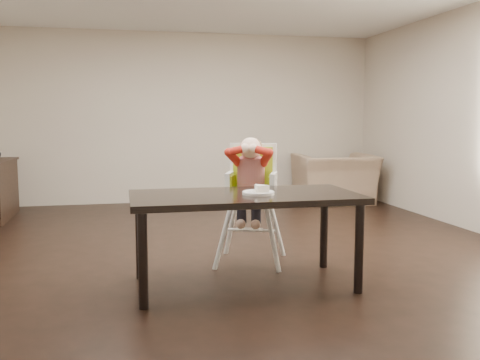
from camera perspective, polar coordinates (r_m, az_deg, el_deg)
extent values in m
plane|color=black|center=(5.40, -0.50, -7.84)|extent=(7.00, 7.00, 0.00)
cube|color=#C0B19F|center=(8.69, -5.27, 6.59)|extent=(6.00, 0.02, 2.70)
cube|color=#C0B19F|center=(1.94, 21.23, 6.24)|extent=(6.00, 0.02, 2.70)
cube|color=black|center=(4.25, 0.51, -1.81)|extent=(1.80, 0.90, 0.05)
cylinder|color=black|center=(3.87, -10.32, -8.46)|extent=(0.07, 0.07, 0.70)
cylinder|color=black|center=(4.24, 12.59, -7.15)|extent=(0.07, 0.07, 0.70)
cylinder|color=black|center=(4.58, -10.65, -6.08)|extent=(0.07, 0.07, 0.70)
cylinder|color=black|center=(4.91, 8.95, -5.21)|extent=(0.07, 0.07, 0.70)
cylinder|color=white|center=(4.84, -1.81, -5.77)|extent=(0.06, 0.06, 0.62)
cylinder|color=white|center=(4.78, 3.47, -5.94)|extent=(0.06, 0.06, 0.62)
cylinder|color=white|center=(5.26, -0.93, -4.75)|extent=(0.06, 0.06, 0.62)
cylinder|color=white|center=(5.21, 3.91, -4.88)|extent=(0.06, 0.06, 0.62)
cube|color=white|center=(4.96, 1.17, -1.80)|extent=(0.56, 0.53, 0.06)
cube|color=#9BB016|center=(4.96, 1.17, -1.35)|extent=(0.45, 0.44, 0.03)
cube|color=white|center=(5.10, 1.42, 1.32)|extent=(0.44, 0.21, 0.47)
cube|color=#9BB016|center=(5.07, 1.38, 1.16)|extent=(0.36, 0.16, 0.42)
cube|color=black|center=(5.00, 0.44, 1.09)|extent=(0.10, 0.20, 0.02)
cube|color=black|center=(4.98, 2.08, 1.06)|extent=(0.10, 0.20, 0.02)
cylinder|color=#A62112|center=(4.94, 1.17, 0.56)|extent=(0.33, 0.33, 0.30)
sphere|color=beige|center=(4.89, 1.15, 3.38)|extent=(0.26, 0.26, 0.20)
ellipsoid|color=brown|center=(4.92, 1.19, 3.66)|extent=(0.26, 0.25, 0.15)
sphere|color=beige|center=(4.80, 0.52, 3.38)|extent=(0.11, 0.11, 0.09)
sphere|color=beige|center=(4.78, 1.45, 3.37)|extent=(0.11, 0.11, 0.09)
cylinder|color=white|center=(4.21, 1.98, -1.43)|extent=(0.27, 0.27, 0.02)
torus|color=white|center=(4.21, 1.98, -1.28)|extent=(0.27, 0.27, 0.01)
imported|color=#977B60|center=(8.61, 10.07, 0.98)|extent=(1.23, 0.84, 1.04)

